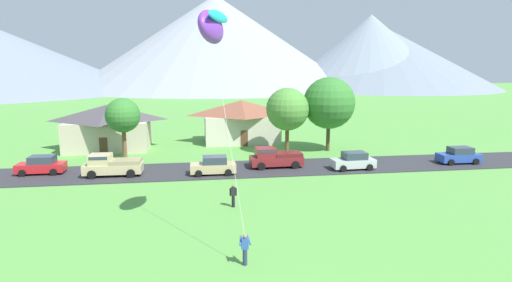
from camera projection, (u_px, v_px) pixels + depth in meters
name	position (u px, v px, depth m)	size (l,w,h in m)	color
road_strip	(242.00, 169.00, 41.28)	(160.00, 6.87, 0.08)	#2D2D33
mountain_central_ridge	(216.00, 42.00, 180.93)	(120.12, 120.12, 39.21)	#8E939E
mountain_east_ridge	(380.00, 57.00, 182.10)	(97.04, 97.04, 26.50)	slate
mountain_west_ridge	(370.00, 52.00, 175.62)	(71.64, 71.64, 30.53)	gray
house_leftmost	(241.00, 120.00, 55.69)	(10.36, 6.95, 5.52)	beige
house_left_center	(109.00, 126.00, 51.10)	(10.21, 8.08, 5.40)	beige
tree_near_left	(329.00, 103.00, 49.24)	(6.08, 6.08, 8.75)	#4C3823
tree_left_of_center	(287.00, 109.00, 47.81)	(4.88, 4.88, 7.58)	brown
tree_center	(123.00, 116.00, 44.15)	(3.64, 3.64, 6.71)	brown
parked_car_red_west_end	(41.00, 165.00, 39.31)	(4.21, 2.09, 1.68)	red
parked_car_tan_mid_west	(214.00, 166.00, 39.14)	(4.22, 2.11, 1.68)	tan
parked_car_blue_mid_east	(459.00, 156.00, 43.51)	(4.24, 2.15, 1.68)	#2847A8
parked_car_silver_east_end	(353.00, 161.00, 41.05)	(4.27, 2.21, 1.68)	#B7BCC1
pickup_truck_sand_west_side	(112.00, 165.00, 38.62)	(5.23, 2.39, 1.99)	#C6B284
pickup_truck_maroon_east_side	(275.00, 157.00, 41.76)	(5.25, 2.42, 1.99)	maroon
kite_flyer_with_kite	(212.00, 30.00, 23.02)	(2.85, 5.82, 13.17)	navy
watcher_person	(233.00, 195.00, 30.25)	(0.56, 0.24, 1.68)	black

